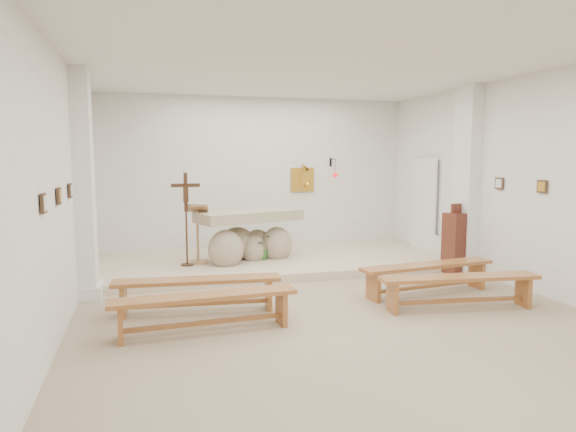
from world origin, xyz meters
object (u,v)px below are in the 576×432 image
object	(u,v)px
crucifix_stand	(186,212)
bench_left_front	(198,287)
lectern	(197,233)
bench_right_front	(428,271)
donation_pedestal	(455,242)
bench_left_second	(205,304)
altar	(248,239)
bench_right_second	(459,284)

from	to	relation	value
crucifix_stand	bench_left_front	distance (m)	2.64
lectern	bench_right_front	xyz separation A→B (m)	(3.35, -2.68, -0.36)
bench_right_front	donation_pedestal	bearing A→B (deg)	36.32
lectern	crucifix_stand	world-z (taller)	crucifix_stand
bench_left_front	lectern	bearing A→B (deg)	89.66
crucifix_stand	bench_right_front	world-z (taller)	crucifix_stand
donation_pedestal	bench_left_front	bearing A→B (deg)	-179.59
bench_left_second	donation_pedestal	bearing A→B (deg)	19.63
lectern	bench_left_second	distance (m)	3.57
bench_left_front	altar	bearing A→B (deg)	70.60
lectern	bench_left_front	distance (m)	2.72
crucifix_stand	bench_right_front	bearing A→B (deg)	-33.79
lectern	bench_left_second	bearing A→B (deg)	-86.18
bench_left_front	bench_right_front	xyz separation A→B (m)	(3.63, 0.00, 0.00)
bench_right_second	bench_right_front	bearing A→B (deg)	97.12
donation_pedestal	bench_right_second	world-z (taller)	donation_pedestal
bench_left_second	bench_right_second	distance (m)	3.63
altar	lectern	xyz separation A→B (m)	(-1.00, -0.05, 0.17)
crucifix_stand	donation_pedestal	bearing A→B (deg)	-13.80
bench_left_second	bench_left_front	bearing A→B (deg)	86.94
bench_left_front	donation_pedestal	bearing A→B (deg)	19.29
altar	donation_pedestal	distance (m)	3.95
lectern	bench_right_second	distance (m)	4.89
donation_pedestal	bench_right_front	distance (m)	1.77
lectern	bench_right_second	world-z (taller)	lectern
donation_pedestal	bench_right_second	size ratio (longest dim) A/B	0.56
lectern	bench_right_second	size ratio (longest dim) A/B	0.50
altar	bench_right_front	xyz separation A→B (m)	(2.35, -2.74, -0.19)
altar	lectern	size ratio (longest dim) A/B	1.89
crucifix_stand	bench_right_second	bearing A→B (deg)	-42.00
donation_pedestal	bench_right_second	xyz separation A→B (m)	(-1.29, -2.05, -0.21)
lectern	bench_left_front	world-z (taller)	lectern
lectern	donation_pedestal	size ratio (longest dim) A/B	0.89
bench_right_front	altar	bearing A→B (deg)	124.04
crucifix_stand	bench_left_second	bearing A→B (deg)	-89.66
crucifix_stand	bench_right_second	distance (m)	4.97
crucifix_stand	bench_right_second	size ratio (longest dim) A/B	0.74
lectern	bench_left_second	size ratio (longest dim) A/B	0.50
donation_pedestal	bench_right_front	size ratio (longest dim) A/B	0.56
bench_left_front	bench_left_second	size ratio (longest dim) A/B	1.00
altar	bench_left_front	world-z (taller)	altar
bench_left_front	bench_right_front	bearing A→B (deg)	5.59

